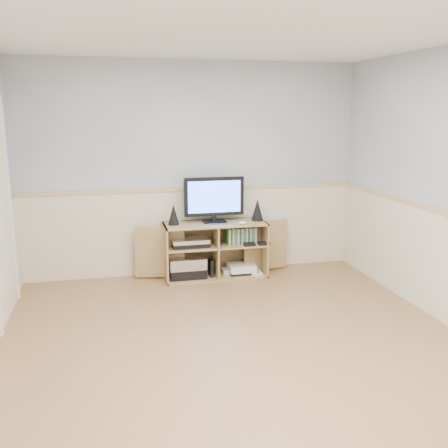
{
  "coord_description": "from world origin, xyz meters",
  "views": [
    {
      "loc": [
        -0.98,
        -3.56,
        1.91
      ],
      "look_at": [
        0.13,
        1.2,
        0.81
      ],
      "focal_mm": 40.0,
      "sensor_mm": 36.0,
      "label": 1
    }
  ],
  "objects_px": {
    "media_cabinet": "(214,248)",
    "keyboard": "(221,225)",
    "game_consoles": "(240,269)",
    "monitor": "(214,198)"
  },
  "relations": [
    {
      "from": "media_cabinet",
      "to": "keyboard",
      "type": "xyz_separation_m",
      "value": [
        0.04,
        -0.19,
        0.32
      ]
    },
    {
      "from": "media_cabinet",
      "to": "game_consoles",
      "type": "distance_m",
      "value": 0.41
    },
    {
      "from": "media_cabinet",
      "to": "game_consoles",
      "type": "height_order",
      "value": "media_cabinet"
    },
    {
      "from": "monitor",
      "to": "game_consoles",
      "type": "xyz_separation_m",
      "value": [
        0.31,
        -0.06,
        -0.87
      ]
    },
    {
      "from": "keyboard",
      "to": "game_consoles",
      "type": "height_order",
      "value": "keyboard"
    },
    {
      "from": "keyboard",
      "to": "game_consoles",
      "type": "xyz_separation_m",
      "value": [
        0.27,
        0.13,
        -0.59
      ]
    },
    {
      "from": "game_consoles",
      "to": "keyboard",
      "type": "bearing_deg",
      "value": -154.91
    },
    {
      "from": "keyboard",
      "to": "game_consoles",
      "type": "distance_m",
      "value": 0.66
    },
    {
      "from": "monitor",
      "to": "game_consoles",
      "type": "height_order",
      "value": "monitor"
    },
    {
      "from": "media_cabinet",
      "to": "monitor",
      "type": "bearing_deg",
      "value": -90.0
    }
  ]
}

